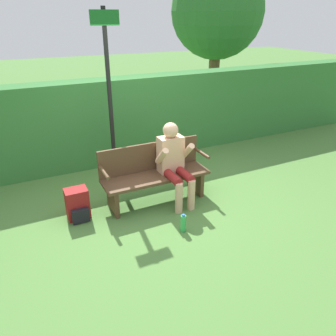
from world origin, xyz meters
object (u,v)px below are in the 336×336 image
(signpost, at_px, (109,90))
(tree, at_px, (217,12))
(backpack, at_px, (78,205))
(water_bottle, at_px, (183,223))
(park_bench, at_px, (154,173))
(person_seated, at_px, (174,160))

(signpost, xyz_separation_m, tree, (4.42, 3.68, 1.15))
(backpack, xyz_separation_m, signpost, (0.87, 1.03, 1.34))
(water_bottle, bearing_deg, park_bench, 89.73)
(signpost, distance_m, tree, 5.86)
(park_bench, height_order, signpost, signpost)
(backpack, relative_size, water_bottle, 1.71)
(person_seated, xyz_separation_m, tree, (3.85, 4.85, 2.02))
(park_bench, bearing_deg, water_bottle, -90.27)
(park_bench, relative_size, water_bottle, 6.27)
(park_bench, relative_size, person_seated, 1.34)
(park_bench, xyz_separation_m, water_bottle, (-0.00, -0.94, -0.32))
(water_bottle, bearing_deg, signpost, 98.77)
(park_bench, xyz_separation_m, signpost, (-0.31, 1.03, 1.10))
(person_seated, xyz_separation_m, backpack, (-1.45, 0.13, -0.46))
(water_bottle, distance_m, signpost, 2.45)
(backpack, height_order, signpost, signpost)
(person_seated, relative_size, backpack, 2.75)
(water_bottle, height_order, signpost, signpost)
(park_bench, distance_m, tree, 6.65)
(water_bottle, distance_m, tree, 7.45)
(park_bench, height_order, backpack, park_bench)
(signpost, bearing_deg, backpack, -130.24)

